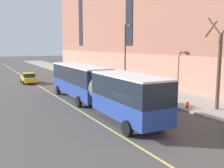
{
  "coord_description": "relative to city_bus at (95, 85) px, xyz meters",
  "views": [
    {
      "loc": [
        -9.2,
        -14.55,
        5.58
      ],
      "look_at": [
        2.77,
        8.2,
        1.8
      ],
      "focal_mm": 42.0,
      "sensor_mm": 36.0,
      "label": 1
    }
  ],
  "objects": [
    {
      "name": "ground_plane",
      "position": [
        -0.28,
        -6.78,
        -2.08
      ],
      "size": [
        260.0,
        260.0,
        0.0
      ],
      "primitive_type": "plane",
      "color": "#4C4947"
    },
    {
      "name": "sidewalk",
      "position": [
        9.11,
        -3.78,
        -2.01
      ],
      "size": [
        5.88,
        160.0,
        0.15
      ],
      "primitive_type": "cube",
      "color": "#9E9B93",
      "rests_on": "ground"
    },
    {
      "name": "city_bus",
      "position": [
        0.0,
        0.0,
        0.0
      ],
      "size": [
        3.01,
        19.16,
        3.58
      ],
      "color": "navy",
      "rests_on": "ground"
    },
    {
      "name": "parked_car_darkgray_1",
      "position": [
        5.1,
        5.29,
        -1.3
      ],
      "size": [
        2.04,
        4.48,
        1.56
      ],
      "color": "#4C4C51",
      "rests_on": "ground"
    },
    {
      "name": "parked_car_green_2",
      "position": [
        4.92,
        24.2,
        -1.3
      ],
      "size": [
        2.13,
        4.69,
        1.56
      ],
      "color": "#23603D",
      "rests_on": "ground"
    },
    {
      "name": "parked_car_black_5",
      "position": [
        4.85,
        -1.96,
        -1.3
      ],
      "size": [
        2.06,
        4.47,
        1.56
      ],
      "color": "black",
      "rests_on": "ground"
    },
    {
      "name": "parked_car_navy_6",
      "position": [
        4.91,
        17.21,
        -1.3
      ],
      "size": [
        1.96,
        4.46,
        1.56
      ],
      "color": "navy",
      "rests_on": "ground"
    },
    {
      "name": "taxi_cab",
      "position": [
        -2.46,
        18.77,
        -1.3
      ],
      "size": [
        2.06,
        4.31,
        1.56
      ],
      "color": "yellow",
      "rests_on": "ground"
    },
    {
      "name": "street_tree_mid_block",
      "position": [
        8.77,
        -6.01,
        1.97
      ],
      "size": [
        2.1,
        2.14,
        7.76
      ],
      "color": "brown",
      "rests_on": "sidewalk"
    },
    {
      "name": "street_lamp",
      "position": [
        6.77,
        5.93,
        2.85
      ],
      "size": [
        0.36,
        1.48,
        7.95
      ],
      "color": "#2D2D30",
      "rests_on": "sidewalk"
    },
    {
      "name": "fire_hydrant",
      "position": [
        6.67,
        -4.69,
        -1.59
      ],
      "size": [
        0.42,
        0.24,
        0.72
      ],
      "color": "red",
      "rests_on": "sidewalk"
    },
    {
      "name": "lane_centerline",
      "position": [
        -1.7,
        -3.78,
        -2.08
      ],
      "size": [
        0.16,
        140.0,
        0.01
      ],
      "primitive_type": "cube",
      "color": "#E0D66B",
      "rests_on": "ground"
    }
  ]
}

